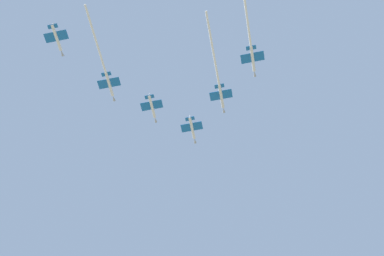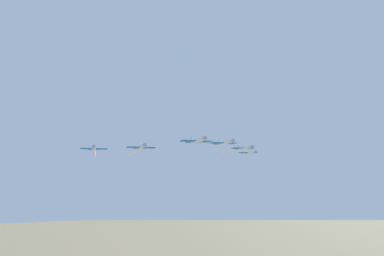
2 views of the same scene
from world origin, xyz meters
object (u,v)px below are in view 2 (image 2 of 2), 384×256
object	(u,v)px
jet_lead	(197,141)
jet_starboard_inner	(138,149)
jet_starboard_outer	(94,151)
jet_port_outer	(235,150)
jet_center_rear	(249,152)
jet_port_inner	(224,143)

from	to	relation	value
jet_lead	jet_starboard_inner	xyz separation A→B (m)	(-15.14, 21.94, -1.24)
jet_starboard_inner	jet_starboard_outer	xyz separation A→B (m)	(-15.08, 15.56, 0.30)
jet_lead	jet_starboard_inner	bearing A→B (deg)	-55.90
jet_starboard_inner	jet_port_outer	distance (m)	46.58
jet_starboard_inner	jet_port_outer	world-z (taller)	jet_port_outer
jet_center_rear	jet_starboard_outer	bearing A→B (deg)	8.64
jet_port_outer	jet_center_rear	distance (m)	20.90
jet_port_inner	jet_port_outer	xyz separation A→B (m)	(14.75, 21.82, -0.31)
jet_port_inner	jet_starboard_inner	world-z (taller)	jet_port_inner
jet_starboard_outer	jet_center_rear	distance (m)	75.60
jet_lead	jet_starboard_outer	world-z (taller)	jet_lead
jet_lead	jet_starboard_outer	size ratio (longest dim) A/B	0.27
jet_center_rear	jet_port_outer	bearing A→B (deg)	44.37
jet_starboard_inner	jet_port_outer	bearing A→B (deg)	-164.49
jet_lead	jet_port_outer	distance (m)	45.67
jet_port_outer	jet_starboard_outer	bearing A→B (deg)	-3.12
jet_port_outer	jet_port_inner	bearing A→B (deg)	55.42
jet_starboard_outer	jet_starboard_inner	bearing A→B (deg)	133.59
jet_starboard_outer	jet_port_inner	bearing A→B (deg)	150.91
jet_port_inner	jet_port_outer	world-z (taller)	jet_port_inner
jet_lead	jet_starboard_outer	xyz separation A→B (m)	(-30.23, 37.50, -0.94)
jet_port_inner	jet_starboard_outer	size ratio (longest dim) A/B	0.27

